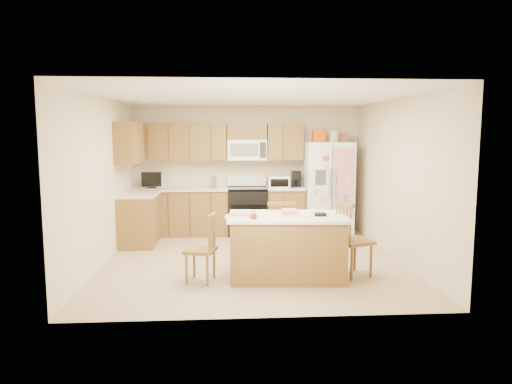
{
  "coord_description": "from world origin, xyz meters",
  "views": [
    {
      "loc": [
        -0.39,
        -6.88,
        1.93
      ],
      "look_at": [
        0.07,
        0.35,
        1.03
      ],
      "focal_mm": 32.0,
      "sensor_mm": 36.0,
      "label": 1
    }
  ],
  "objects": [
    {
      "name": "island",
      "position": [
        0.41,
        -0.88,
        0.44
      ],
      "size": [
        1.66,
        1.03,
        0.96
      ],
      "color": "brown",
      "rests_on": "ground"
    },
    {
      "name": "refrigerator",
      "position": [
        1.57,
        1.87,
        0.92
      ],
      "size": [
        0.9,
        0.79,
        2.04
      ],
      "color": "white",
      "rests_on": "ground"
    },
    {
      "name": "windsor_chair_right",
      "position": [
        1.32,
        -0.84,
        0.49
      ],
      "size": [
        0.56,
        0.57,
        1.04
      ],
      "color": "brown",
      "rests_on": "ground"
    },
    {
      "name": "cabinetry",
      "position": [
        -0.98,
        1.79,
        0.91
      ],
      "size": [
        3.36,
        1.56,
        2.15
      ],
      "color": "brown",
      "rests_on": "ground"
    },
    {
      "name": "windsor_chair_back",
      "position": [
        0.37,
        -0.32,
        0.47
      ],
      "size": [
        0.46,
        0.44,
        0.99
      ],
      "color": "brown",
      "rests_on": "ground"
    },
    {
      "name": "room_shell",
      "position": [
        0.0,
        0.0,
        1.44
      ],
      "size": [
        4.6,
        4.6,
        2.52
      ],
      "color": "beige",
      "rests_on": "ground"
    },
    {
      "name": "stove",
      "position": [
        0.0,
        1.94,
        0.47
      ],
      "size": [
        0.76,
        0.65,
        1.13
      ],
      "color": "black",
      "rests_on": "ground"
    },
    {
      "name": "ground",
      "position": [
        0.0,
        0.0,
        0.0
      ],
      "size": [
        4.5,
        4.5,
        0.0
      ],
      "primitive_type": "plane",
      "color": "#947A5E",
      "rests_on": "ground"
    },
    {
      "name": "windsor_chair_left",
      "position": [
        -0.73,
        -0.98,
        0.43
      ],
      "size": [
        0.46,
        0.47,
        0.92
      ],
      "color": "brown",
      "rests_on": "ground"
    }
  ]
}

